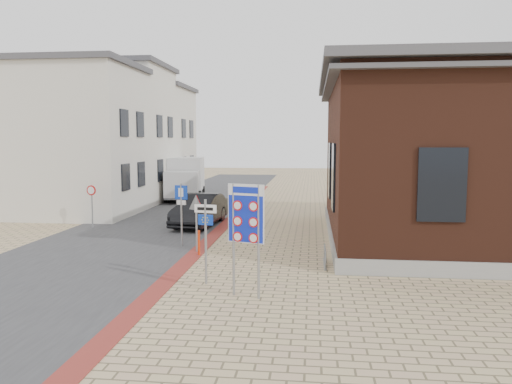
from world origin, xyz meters
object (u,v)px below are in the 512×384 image
at_px(border_sign, 246,216).
at_px(bollard, 199,243).
at_px(sedan, 200,210).
at_px(parking_sign, 181,204).
at_px(box_truck, 185,178).
at_px(essen_sign, 206,228).

relative_size(border_sign, bollard, 3.27).
bearing_deg(bollard, border_sign, -62.91).
height_order(border_sign, bollard, border_sign).
xyz_separation_m(sedan, parking_sign, (0.39, -4.83, 0.91)).
height_order(box_truck, bollard, box_truck).
distance_m(essen_sign, bollard, 3.76).
bearing_deg(bollard, sedan, 102.56).
xyz_separation_m(box_truck, essen_sign, (5.72, -19.88, 0.12)).
distance_m(border_sign, essen_sign, 1.76).
height_order(parking_sign, bollard, parking_sign).
bearing_deg(essen_sign, bollard, 117.02).
bearing_deg(bollard, parking_sign, 124.97).
xyz_separation_m(sedan, essen_sign, (2.40, -9.72, 0.86)).
relative_size(border_sign, essen_sign, 1.22).
bearing_deg(box_truck, parking_sign, -84.20).
bearing_deg(parking_sign, sedan, 111.13).
height_order(box_truck, parking_sign, box_truck).
bearing_deg(sedan, essen_sign, -70.78).
bearing_deg(box_truck, sedan, -79.98).
relative_size(sedan, border_sign, 1.54).
bearing_deg(border_sign, parking_sign, 136.77).
distance_m(box_truck, border_sign, 22.09).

